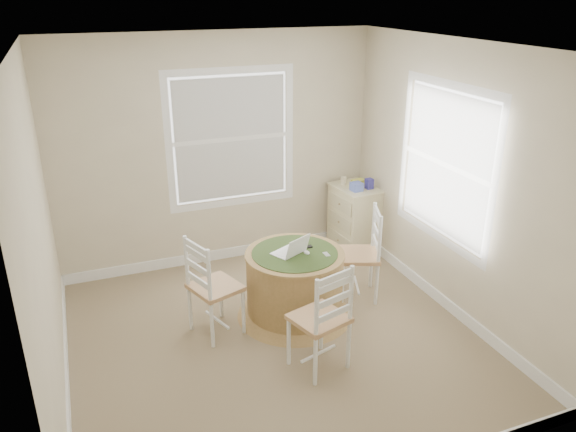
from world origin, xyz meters
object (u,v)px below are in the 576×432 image
chair_near (319,318)px  chair_right (358,255)px  corner_chest (354,218)px  round_table (295,281)px  chair_left (215,287)px  laptop (290,251)px

chair_near → chair_right: 1.27m
chair_right → corner_chest: 1.15m
round_table → chair_near: (-0.12, -0.82, 0.10)m
chair_left → chair_near: (0.67, -0.82, 0.00)m
round_table → laptop: size_ratio=2.98×
chair_right → laptop: size_ratio=2.51×
round_table → chair_left: size_ratio=1.19×
chair_near → round_table: bearing=-114.6°
chair_near → chair_right: same height
chair_left → laptop: size_ratio=2.51×
chair_near → corner_chest: 2.39m
chair_left → laptop: chair_left is taller
chair_near → corner_chest: bearing=-141.3°
chair_near → corner_chest: (1.36, 1.96, -0.07)m
chair_right → chair_near: bearing=-22.1°
chair_left → chair_right: bearing=-105.2°
round_table → laptop: laptop is taller
laptop → corner_chest: (1.28, 1.13, -0.30)m
round_table → chair_left: chair_left is taller
chair_left → corner_chest: 2.32m
chair_near → laptop: (0.07, 0.83, 0.23)m
round_table → chair_right: size_ratio=1.19×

